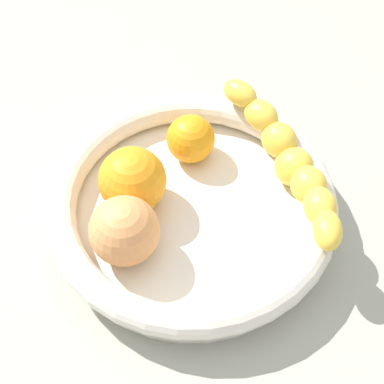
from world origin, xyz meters
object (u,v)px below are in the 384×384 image
Objects in this scene: banana_draped_left at (290,161)px; peach_blush at (124,231)px; fruit_bowl at (192,206)px; orange_front at (191,139)px; orange_mid_left at (132,180)px.

banana_draped_left is 18.23cm from peach_blush.
banana_draped_left reaches higher than fruit_bowl.
banana_draped_left reaches higher than orange_front.
banana_draped_left is 10.73cm from orange_front.
banana_draped_left is at bearing -1.26° from peach_blush.
banana_draped_left is (10.48, -1.53, 2.77)cm from fruit_bowl.
orange_mid_left reaches higher than orange_front.
orange_mid_left reaches higher than fruit_bowl.
orange_mid_left is at bearing 140.25° from fruit_bowl.
peach_blush is (-18.22, 0.40, 0.00)cm from banana_draped_left.
fruit_bowl is 4.36× the size of peach_blush.
orange_mid_left is at bearing 160.46° from banana_draped_left.
orange_front is at bearing 62.26° from fruit_bowl.
orange_mid_left is (-8.02, -2.70, 0.79)cm from orange_front.
orange_front is 0.78× the size of peach_blush.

